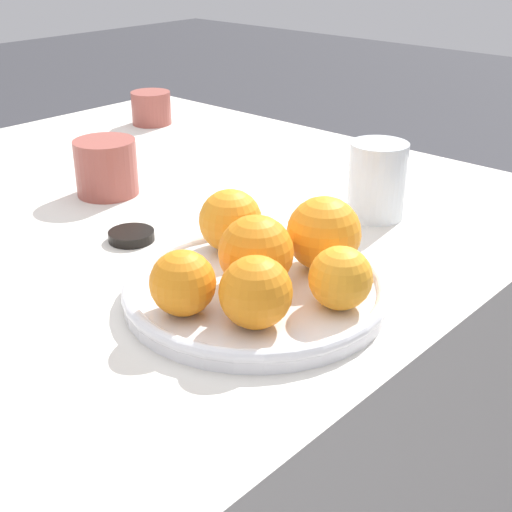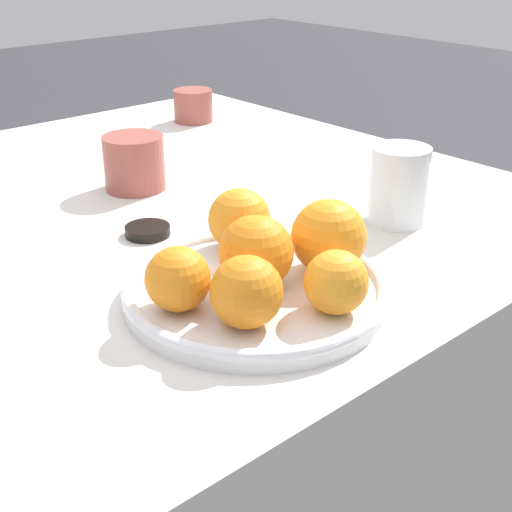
{
  "view_description": "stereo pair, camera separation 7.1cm",
  "coord_description": "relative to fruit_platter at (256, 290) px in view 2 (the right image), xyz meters",
  "views": [
    {
      "loc": [
        -0.35,
        -0.74,
        1.11
      ],
      "look_at": [
        0.13,
        -0.31,
        0.81
      ],
      "focal_mm": 50.0,
      "sensor_mm": 36.0,
      "label": 1
    },
    {
      "loc": [
        -0.3,
        -0.79,
        1.11
      ],
      "look_at": [
        0.13,
        -0.31,
        0.81
      ],
      "focal_mm": 50.0,
      "sensor_mm": 36.0,
      "label": 2
    }
  ],
  "objects": [
    {
      "name": "fruit_platter",
      "position": [
        0.0,
        0.0,
        0.0
      ],
      "size": [
        0.27,
        0.27,
        0.02
      ],
      "color": "silver",
      "rests_on": "table"
    },
    {
      "name": "water_glass",
      "position": [
        0.27,
        0.04,
        0.04
      ],
      "size": [
        0.08,
        0.08,
        0.1
      ],
      "color": "silver",
      "rests_on": "table"
    },
    {
      "name": "orange_0",
      "position": [
        -0.0,
        0.0,
        0.04
      ],
      "size": [
        0.08,
        0.08,
        0.08
      ],
      "color": "orange",
      "rests_on": "fruit_platter"
    },
    {
      "name": "cup_2",
      "position": [
        0.39,
        0.62,
        0.02
      ],
      "size": [
        0.07,
        0.07,
        0.06
      ],
      "color": "#9E4C42",
      "rests_on": "table"
    },
    {
      "name": "soy_dish",
      "position": [
        0.01,
        0.21,
        -0.01
      ],
      "size": [
        0.06,
        0.06,
        0.01
      ],
      "color": "black",
      "rests_on": "table"
    },
    {
      "name": "orange_5",
      "position": [
        0.08,
        -0.02,
        0.04
      ],
      "size": [
        0.08,
        0.08,
        0.08
      ],
      "color": "orange",
      "rests_on": "fruit_platter"
    },
    {
      "name": "orange_4",
      "position": [
        0.02,
        -0.09,
        0.04
      ],
      "size": [
        0.06,
        0.06,
        0.06
      ],
      "color": "orange",
      "rests_on": "fruit_platter"
    },
    {
      "name": "table",
      "position": [
        -0.13,
        0.31,
        -0.39
      ],
      "size": [
        1.38,
        0.98,
        0.76
      ],
      "color": "silver",
      "rests_on": "ground_plane"
    },
    {
      "name": "orange_2",
      "position": [
        -0.06,
        -0.05,
        0.04
      ],
      "size": [
        0.07,
        0.07,
        0.07
      ],
      "color": "orange",
      "rests_on": "fruit_platter"
    },
    {
      "name": "orange_3",
      "position": [
        -0.09,
        0.02,
        0.04
      ],
      "size": [
        0.06,
        0.06,
        0.06
      ],
      "color": "orange",
      "rests_on": "fruit_platter"
    },
    {
      "name": "orange_1",
      "position": [
        0.05,
        0.08,
        0.04
      ],
      "size": [
        0.07,
        0.07,
        0.07
      ],
      "color": "orange",
      "rests_on": "fruit_platter"
    },
    {
      "name": "cup_1",
      "position": [
        0.09,
        0.37,
        0.03
      ],
      "size": [
        0.09,
        0.09,
        0.08
      ],
      "color": "#9E4C42",
      "rests_on": "table"
    }
  ]
}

